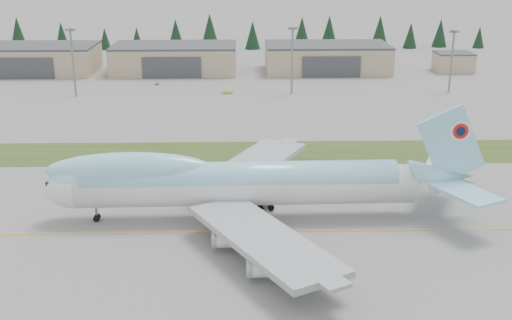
{
  "coord_description": "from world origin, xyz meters",
  "views": [
    {
      "loc": [
        10.6,
        -102.26,
        47.65
      ],
      "look_at": [
        13.57,
        15.67,
        8.0
      ],
      "focal_mm": 45.0,
      "sensor_mm": 36.0,
      "label": 1
    }
  ],
  "objects_px": {
    "hangar_right": "(327,58)",
    "service_vehicle_c": "(368,76)",
    "boeing_747_freighter": "(241,183)",
    "service_vehicle_b": "(227,94)",
    "hangar_left": "(34,59)",
    "hangar_center": "(175,58)",
    "service_vehicle_a": "(157,84)"
  },
  "relations": [
    {
      "from": "hangar_right",
      "to": "service_vehicle_c",
      "type": "relative_size",
      "value": 10.43
    },
    {
      "from": "boeing_747_freighter",
      "to": "service_vehicle_c",
      "type": "bearing_deg",
      "value": 68.84
    },
    {
      "from": "hangar_right",
      "to": "service_vehicle_b",
      "type": "bearing_deg",
      "value": -134.32
    },
    {
      "from": "boeing_747_freighter",
      "to": "hangar_left",
      "type": "height_order",
      "value": "boeing_747_freighter"
    },
    {
      "from": "hangar_center",
      "to": "hangar_right",
      "type": "bearing_deg",
      "value": 0.0
    },
    {
      "from": "hangar_left",
      "to": "service_vehicle_b",
      "type": "bearing_deg",
      "value": -27.5
    },
    {
      "from": "boeing_747_freighter",
      "to": "hangar_left",
      "type": "xyz_separation_m",
      "value": [
        -80.69,
        143.92,
        -1.59
      ]
    },
    {
      "from": "hangar_center",
      "to": "hangar_left",
      "type": "bearing_deg",
      "value": 180.0
    },
    {
      "from": "boeing_747_freighter",
      "to": "service_vehicle_a",
      "type": "height_order",
      "value": "boeing_747_freighter"
    },
    {
      "from": "hangar_center",
      "to": "service_vehicle_a",
      "type": "relative_size",
      "value": 15.09
    },
    {
      "from": "service_vehicle_b",
      "to": "service_vehicle_c",
      "type": "relative_size",
      "value": 0.84
    },
    {
      "from": "boeing_747_freighter",
      "to": "hangar_center",
      "type": "bearing_deg",
      "value": 99.13
    },
    {
      "from": "boeing_747_freighter",
      "to": "service_vehicle_a",
      "type": "relative_size",
      "value": 25.07
    },
    {
      "from": "hangar_left",
      "to": "service_vehicle_c",
      "type": "bearing_deg",
      "value": -4.36
    },
    {
      "from": "hangar_center",
      "to": "hangar_right",
      "type": "height_order",
      "value": "same"
    },
    {
      "from": "hangar_right",
      "to": "boeing_747_freighter",
      "type": "bearing_deg",
      "value": -103.41
    },
    {
      "from": "service_vehicle_a",
      "to": "service_vehicle_c",
      "type": "xyz_separation_m",
      "value": [
        79.36,
        13.99,
        0.0
      ]
    },
    {
      "from": "service_vehicle_c",
      "to": "boeing_747_freighter",
      "type": "bearing_deg",
      "value": -128.22
    },
    {
      "from": "hangar_center",
      "to": "hangar_right",
      "type": "xyz_separation_m",
      "value": [
        60.0,
        0.0,
        0.0
      ]
    },
    {
      "from": "hangar_right",
      "to": "service_vehicle_a",
      "type": "relative_size",
      "value": 15.09
    },
    {
      "from": "hangar_right",
      "to": "service_vehicle_c",
      "type": "bearing_deg",
      "value": -33.54
    },
    {
      "from": "hangar_left",
      "to": "service_vehicle_c",
      "type": "distance_m",
      "value": 130.42
    },
    {
      "from": "service_vehicle_b",
      "to": "service_vehicle_c",
      "type": "xyz_separation_m",
      "value": [
        53.68,
        29.79,
        0.0
      ]
    },
    {
      "from": "hangar_left",
      "to": "hangar_right",
      "type": "relative_size",
      "value": 1.0
    },
    {
      "from": "hangar_left",
      "to": "hangar_right",
      "type": "distance_m",
      "value": 115.0
    },
    {
      "from": "boeing_747_freighter",
      "to": "hangar_center",
      "type": "distance_m",
      "value": 146.21
    },
    {
      "from": "hangar_right",
      "to": "service_vehicle_b",
      "type": "xyz_separation_m",
      "value": [
        -38.76,
        -39.68,
        -5.39
      ]
    },
    {
      "from": "hangar_right",
      "to": "service_vehicle_a",
      "type": "xyz_separation_m",
      "value": [
        -64.43,
        -23.89,
        -5.39
      ]
    },
    {
      "from": "hangar_right",
      "to": "service_vehicle_c",
      "type": "xyz_separation_m",
      "value": [
        14.93,
        -9.9,
        -5.39
      ]
    },
    {
      "from": "boeing_747_freighter",
      "to": "service_vehicle_c",
      "type": "relative_size",
      "value": 17.33
    },
    {
      "from": "hangar_left",
      "to": "hangar_right",
      "type": "height_order",
      "value": "same"
    },
    {
      "from": "hangar_left",
      "to": "service_vehicle_a",
      "type": "xyz_separation_m",
      "value": [
        50.57,
        -23.89,
        -5.39
      ]
    }
  ]
}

